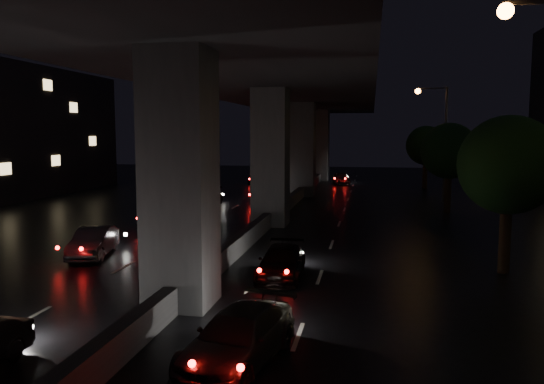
# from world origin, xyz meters

# --- Properties ---
(ground) EXTENTS (120.00, 120.00, 0.00)m
(ground) POSITION_xyz_m (0.00, 0.00, 0.00)
(ground) COLOR black
(ground) RESTS_ON ground
(viaduct) EXTENTS (12.00, 80.00, 10.50)m
(viaduct) POSITION_xyz_m (0.00, 5.00, 8.34)
(viaduct) COLOR #38383B
(viaduct) RESTS_ON ground
(median_barrier) EXTENTS (0.45, 70.00, 0.85)m
(median_barrier) POSITION_xyz_m (0.00, 5.00, 0.42)
(median_barrier) COLOR #38383B
(median_barrier) RESTS_ON ground
(tree_b) EXTENTS (3.80, 3.80, 6.12)m
(tree_b) POSITION_xyz_m (11.00, -4.00, 4.20)
(tree_b) COLOR black
(tree_b) RESTS_ON ground
(tree_c) EXTENTS (3.80, 3.80, 6.12)m
(tree_c) POSITION_xyz_m (11.00, 12.00, 4.20)
(tree_c) COLOR black
(tree_c) RESTS_ON ground
(tree_d) EXTENTS (3.80, 3.80, 6.12)m
(tree_d) POSITION_xyz_m (11.00, 28.00, 4.20)
(tree_d) COLOR black
(tree_d) RESTS_ON ground
(streetlight_far) EXTENTS (2.52, 0.44, 9.00)m
(streetlight_far) POSITION_xyz_m (10.97, 18.00, 5.66)
(streetlight_far) COLOR #2D2D33
(streetlight_far) RESTS_ON ground
(car_2) EXTENTS (2.55, 4.51, 1.23)m
(car_2) POSITION_xyz_m (2.82, -13.83, 0.62)
(car_2) COLOR #403F38
(car_2) RESTS_ON ground
(car_3) EXTENTS (1.77, 4.03, 1.15)m
(car_3) POSITION_xyz_m (2.57, -6.28, 0.58)
(car_3) COLOR black
(car_3) RESTS_ON ground
(car_4) EXTENTS (2.20, 4.08, 1.28)m
(car_4) POSITION_xyz_m (-6.19, -4.40, 0.64)
(car_4) COLOR #232326
(car_4) RESTS_ON ground
(car_5) EXTENTS (1.18, 3.27, 1.07)m
(car_5) POSITION_xyz_m (-2.53, -2.23, 0.54)
(car_5) COLOR black
(car_5) RESTS_ON ground
(car_6) EXTENTS (1.69, 3.90, 1.31)m
(car_6) POSITION_xyz_m (-6.14, 3.16, 0.66)
(car_6) COLOR black
(car_6) RESTS_ON ground
(car_7) EXTENTS (2.40, 4.66, 1.29)m
(car_7) POSITION_xyz_m (-6.14, 12.13, 0.65)
(car_7) COLOR black
(car_7) RESTS_ON ground
(car_8) EXTENTS (2.07, 4.09, 1.34)m
(car_8) POSITION_xyz_m (-2.59, 15.07, 0.67)
(car_8) COLOR black
(car_8) RESTS_ON ground
(car_9) EXTENTS (1.66, 3.46, 1.09)m
(car_9) POSITION_xyz_m (-2.51, 21.16, 0.55)
(car_9) COLOR #524E47
(car_9) RESTS_ON ground
(car_10) EXTENTS (2.38, 4.30, 1.14)m
(car_10) POSITION_xyz_m (-2.99, 23.82, 0.57)
(car_10) COLOR black
(car_10) RESTS_ON ground
(car_11) EXTENTS (2.66, 4.45, 1.16)m
(car_11) POSITION_xyz_m (-6.10, 29.39, 0.58)
(car_11) COLOR black
(car_11) RESTS_ON ground
(car_12) EXTENTS (2.36, 4.03, 1.29)m
(car_12) POSITION_xyz_m (2.67, 30.97, 0.64)
(car_12) COLOR #575B5F
(car_12) RESTS_ON ground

